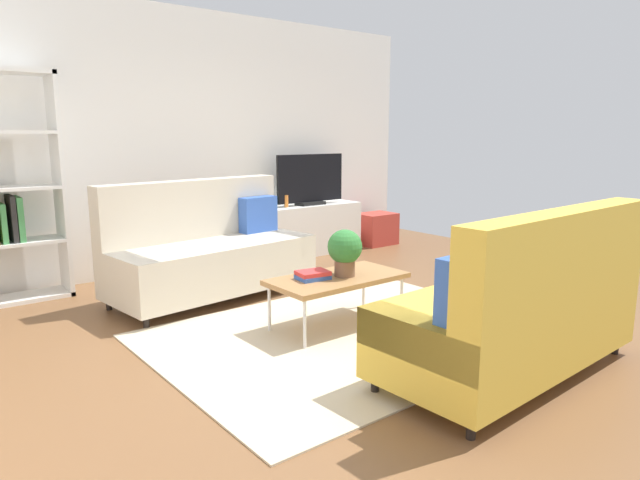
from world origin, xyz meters
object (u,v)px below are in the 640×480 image
object	(u,v)px
storage_trunk	(376,229)
vase_0	(269,203)
couch_beige	(209,251)
bottle_0	(286,201)
couch_green	(517,310)
table_book_0	(313,277)
potted_plant	(345,250)
coffee_table	(337,280)
tv_console	(310,229)
tv	(310,180)

from	to	relation	value
storage_trunk	vase_0	xyz separation A→B (m)	(-1.68, 0.15, 0.48)
couch_beige	bottle_0	bearing A→B (deg)	-155.44
couch_beige	couch_green	world-z (taller)	same
storage_trunk	couch_beige	bearing A→B (deg)	-164.14
table_book_0	bottle_0	xyz separation A→B (m)	(1.36, 2.29, 0.28)
couch_green	storage_trunk	distance (m)	4.39
couch_green	potted_plant	bearing A→B (deg)	97.48
couch_beige	storage_trunk	bearing A→B (deg)	-170.44
vase_0	bottle_0	bearing A→B (deg)	-25.32
coffee_table	vase_0	world-z (taller)	vase_0
potted_plant	table_book_0	xyz separation A→B (m)	(-0.26, 0.08, -0.20)
couch_green	coffee_table	bearing A→B (deg)	99.35
couch_green	bottle_0	size ratio (longest dim) A/B	12.73
couch_green	tv_console	world-z (taller)	couch_green
couch_beige	coffee_table	world-z (taller)	couch_beige
storage_trunk	bottle_0	world-z (taller)	bottle_0
vase_0	table_book_0	bearing A→B (deg)	-116.08
storage_trunk	potted_plant	bearing A→B (deg)	-138.23
tv_console	table_book_0	size ratio (longest dim) A/B	5.83
couch_beige	tv_console	bearing A→B (deg)	-159.84
coffee_table	tv	size ratio (longest dim) A/B	1.10
vase_0	bottle_0	xyz separation A→B (m)	(0.19, -0.09, 0.01)
table_book_0	couch_green	bearing A→B (deg)	-71.34
bottle_0	coffee_table	bearing A→B (deg)	-116.10
potted_plant	tv_console	bearing A→B (deg)	58.35
tv	potted_plant	size ratio (longest dim) A/B	2.67
coffee_table	table_book_0	size ratio (longest dim) A/B	4.58
tv	vase_0	xyz separation A→B (m)	(-0.58, 0.07, -0.25)
vase_0	storage_trunk	bearing A→B (deg)	-5.10
tv	bottle_0	distance (m)	0.46
tv_console	table_book_0	bearing A→B (deg)	-126.82
couch_green	table_book_0	distance (m)	1.55
storage_trunk	potted_plant	world-z (taller)	potted_plant
couch_beige	bottle_0	distance (m)	1.82
tv_console	vase_0	size ratio (longest dim) A/B	10.75
couch_beige	potted_plant	world-z (taller)	couch_beige
vase_0	bottle_0	world-z (taller)	bottle_0
couch_beige	bottle_0	size ratio (longest dim) A/B	13.06
tv	table_book_0	size ratio (longest dim) A/B	4.17
tv_console	tv	xyz separation A→B (m)	(0.00, -0.02, 0.63)
couch_green	vase_0	size ratio (longest dim) A/B	14.82
coffee_table	couch_green	bearing A→B (deg)	-78.49
couch_green	tv_console	xyz separation A→B (m)	(1.25, 3.80, -0.12)
storage_trunk	table_book_0	distance (m)	3.62
couch_green	potted_plant	xyz separation A→B (m)	(-0.24, 1.39, 0.19)
tv_console	bottle_0	distance (m)	0.56
potted_plant	bottle_0	world-z (taller)	potted_plant
coffee_table	table_book_0	xyz separation A→B (m)	(-0.21, 0.05, 0.04)
couch_beige	storage_trunk	xyz separation A→B (m)	(3.03, 0.86, -0.22)
tv	bottle_0	size ratio (longest dim) A/B	6.59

